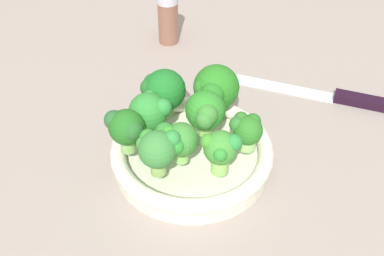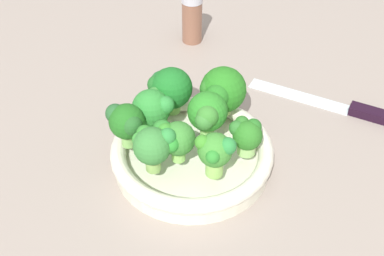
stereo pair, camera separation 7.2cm
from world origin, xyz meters
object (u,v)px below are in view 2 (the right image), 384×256
at_px(broccoli_floret_5, 222,91).
at_px(pepper_shaker, 192,18).
at_px(broccoli_floret_3, 169,88).
at_px(knife, 350,109).
at_px(broccoli_floret_1, 247,134).
at_px(broccoli_floret_2, 206,115).
at_px(bowl, 192,154).
at_px(broccoli_floret_0, 153,108).
at_px(broccoli_floret_8, 175,138).
at_px(broccoli_floret_4, 152,145).
at_px(broccoli_floret_7, 126,122).
at_px(broccoli_floret_6, 215,151).

xyz_separation_m(broccoli_floret_5, pepper_shaker, (0.22, 0.15, -0.03)).
distance_m(broccoli_floret_3, knife, 0.30).
height_order(broccoli_floret_1, pepper_shaker, pepper_shaker).
xyz_separation_m(broccoli_floret_2, pepper_shaker, (0.29, 0.15, -0.03)).
height_order(broccoli_floret_2, knife, broccoli_floret_2).
distance_m(bowl, broccoli_floret_1, 0.09).
distance_m(broccoli_floret_5, knife, 0.23).
xyz_separation_m(broccoli_floret_1, pepper_shaker, (0.29, 0.21, -0.02)).
height_order(broccoli_floret_5, pepper_shaker, broccoli_floret_5).
distance_m(broccoli_floret_0, broccoli_floret_2, 0.08).
bearing_deg(bowl, broccoli_floret_0, 83.06).
distance_m(broccoli_floret_2, broccoli_floret_8, 0.06).
bearing_deg(broccoli_floret_4, bowl, -23.29).
relative_size(broccoli_floret_2, broccoli_floret_4, 1.06).
bearing_deg(pepper_shaker, broccoli_floret_7, -169.75).
height_order(broccoli_floret_3, broccoli_floret_7, broccoli_floret_3).
bearing_deg(broccoli_floret_5, broccoli_floret_8, 171.42).
height_order(broccoli_floret_3, broccoli_floret_6, broccoli_floret_3).
relative_size(broccoli_floret_1, broccoli_floret_8, 0.84).
xyz_separation_m(broccoli_floret_2, broccoli_floret_5, (0.06, 0.00, -0.00)).
xyz_separation_m(bowl, broccoli_floret_8, (-0.04, 0.01, 0.06)).
relative_size(broccoli_floret_2, knife, 0.26).
height_order(broccoli_floret_2, broccoli_floret_7, broccoli_floret_2).
height_order(broccoli_floret_1, knife, broccoli_floret_1).
bearing_deg(broccoli_floret_4, pepper_shaker, 17.28).
distance_m(broccoli_floret_6, broccoli_floret_7, 0.13).
distance_m(broccoli_floret_2, broccoli_floret_4, 0.09).
distance_m(broccoli_floret_4, broccoli_floret_8, 0.03).
bearing_deg(broccoli_floret_7, broccoli_floret_5, -37.18).
height_order(broccoli_floret_5, broccoli_floret_6, broccoli_floret_5).
distance_m(bowl, broccoli_floret_6, 0.09).
height_order(broccoli_floret_4, broccoli_floret_8, broccoli_floret_4).
bearing_deg(pepper_shaker, broccoli_floret_8, -158.57).
xyz_separation_m(broccoli_floret_2, broccoli_floret_7, (-0.06, 0.09, -0.00)).
bearing_deg(broccoli_floret_8, broccoli_floret_1, -55.45).
xyz_separation_m(broccoli_floret_7, broccoli_floret_8, (0.00, -0.07, -0.00)).
bearing_deg(broccoli_floret_0, broccoli_floret_2, -80.79).
distance_m(broccoli_floret_0, broccoli_floret_4, 0.08).
distance_m(broccoli_floret_3, broccoli_floret_4, 0.12).
xyz_separation_m(broccoli_floret_2, broccoli_floret_4, (-0.08, 0.04, -0.00)).
bearing_deg(knife, broccoli_floret_1, 151.56).
relative_size(broccoli_floret_4, pepper_shaker, 0.70).
relative_size(bowl, broccoli_floret_7, 3.49).
bearing_deg(broccoli_floret_5, knife, -51.17).
bearing_deg(broccoli_floret_4, broccoli_floret_6, -72.93).
bearing_deg(broccoli_floret_1, bowl, 104.57).
xyz_separation_m(broccoli_floret_4, broccoli_floret_5, (0.14, -0.04, -0.00)).
relative_size(broccoli_floret_2, broccoli_floret_8, 1.15).
relative_size(broccoli_floret_3, knife, 0.27).
xyz_separation_m(broccoli_floret_0, broccoli_floret_7, (-0.05, 0.02, 0.00)).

